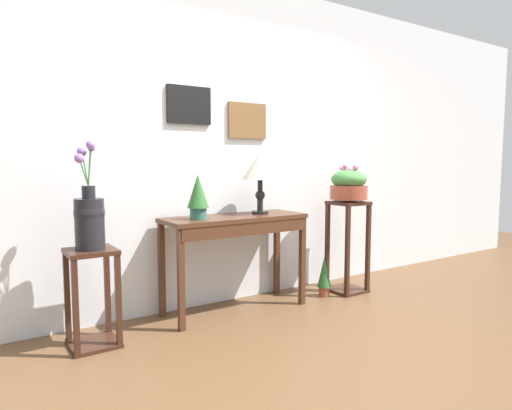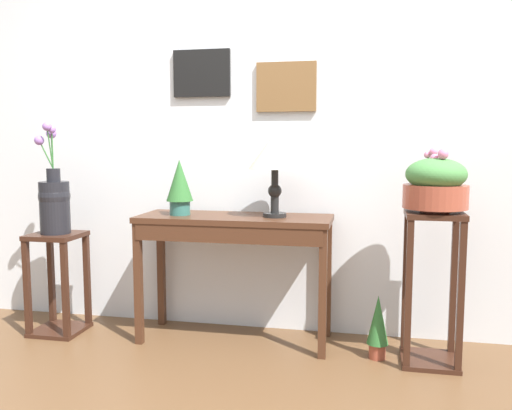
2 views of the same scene
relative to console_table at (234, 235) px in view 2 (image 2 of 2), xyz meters
name	(u,v)px [view 2 (image 2 of 2)]	position (x,y,z in m)	size (l,w,h in m)	color
back_wall_with_art	(256,119)	(0.07, 0.33, 0.72)	(9.00, 0.13, 2.80)	silver
console_table	(234,235)	(0.00, 0.00, 0.00)	(1.20, 0.44, 0.80)	#472819
table_lamp	(275,154)	(0.25, 0.02, 0.50)	(0.32, 0.32, 0.51)	black
potted_plant_on_console	(180,185)	(-0.34, -0.01, 0.30)	(0.17, 0.17, 0.35)	#2D665B
pedestal_stand_left	(58,283)	(-1.17, -0.08, -0.35)	(0.31, 0.31, 0.66)	#381E14
flower_vase_tall_left	(54,200)	(-1.17, -0.08, 0.20)	(0.20, 0.20, 0.71)	black
pedestal_stand_right	(432,289)	(1.17, -0.10, -0.25)	(0.31, 0.31, 0.87)	#381E14
planter_bowl_wide_right	(436,184)	(1.17, -0.10, 0.34)	(0.35, 0.35, 0.35)	#9E4733
potted_plant_floor	(378,325)	(0.88, -0.10, -0.48)	(0.12, 0.12, 0.38)	#9E4733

